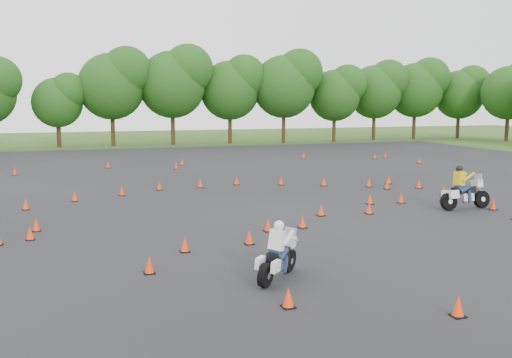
# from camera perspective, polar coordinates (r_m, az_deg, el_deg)

# --- Properties ---
(ground) EXTENTS (140.00, 140.00, 0.00)m
(ground) POSITION_cam_1_polar(r_m,az_deg,el_deg) (21.97, 3.28, -4.46)
(ground) COLOR #2D5119
(ground) RESTS_ON ground
(asphalt_pad) EXTENTS (62.00, 62.00, 0.00)m
(asphalt_pad) POSITION_cam_1_polar(r_m,az_deg,el_deg) (27.53, -1.31, -1.92)
(asphalt_pad) COLOR black
(asphalt_pad) RESTS_ON ground
(treeline) EXTENTS (87.09, 32.72, 11.02)m
(treeline) POSITION_cam_1_polar(r_m,az_deg,el_deg) (56.50, -6.13, 7.89)
(treeline) COLOR #1D4714
(treeline) RESTS_ON ground
(traffic_cones) EXTENTS (33.30, 33.49, 0.45)m
(traffic_cones) POSITION_cam_1_polar(r_m,az_deg,el_deg) (27.19, -0.85, -1.57)
(traffic_cones) COLOR #FE360A
(traffic_cones) RESTS_ON asphalt_pad
(rider_yellow) EXTENTS (2.52, 0.85, 1.92)m
(rider_yellow) POSITION_cam_1_polar(r_m,az_deg,el_deg) (26.20, 20.34, -0.79)
(rider_yellow) COLOR gold
(rider_yellow) RESTS_ON ground
(rider_white) EXTENTS (1.94, 1.94, 1.62)m
(rider_white) POSITION_cam_1_polar(r_m,az_deg,el_deg) (15.05, 2.09, -7.03)
(rider_white) COLOR silver
(rider_white) RESTS_ON ground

